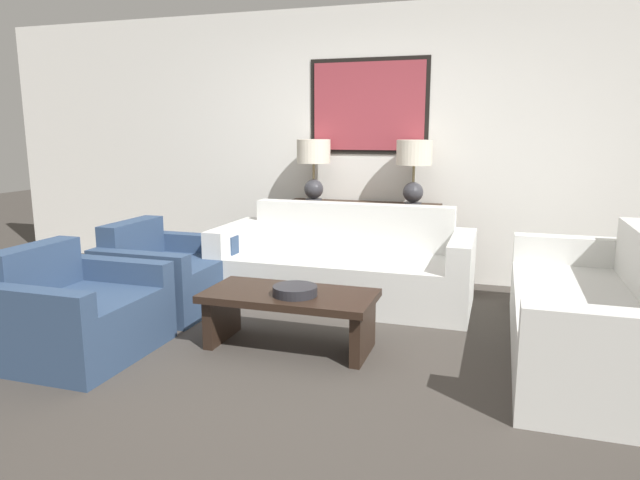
{
  "coord_description": "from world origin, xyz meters",
  "views": [
    {
      "loc": [
        1.28,
        -3.28,
        1.48
      ],
      "look_at": [
        -0.01,
        0.78,
        0.65
      ],
      "focal_mm": 32.0,
      "sensor_mm": 36.0,
      "label": 1
    }
  ],
  "objects_px": {
    "console_table": "(361,242)",
    "coffee_table": "(290,307)",
    "table_lamp_left": "(314,160)",
    "armchair_near_back_wall": "(165,277)",
    "armchair_near_camera": "(76,316)",
    "couch_by_side": "(597,318)",
    "couch_by_back_wall": "(343,269)",
    "table_lamp_right": "(414,162)",
    "decorative_bowl": "(295,291)"
  },
  "relations": [
    {
      "from": "table_lamp_left",
      "to": "armchair_near_camera",
      "type": "xyz_separation_m",
      "value": [
        -0.87,
        -2.4,
        -0.92
      ]
    },
    {
      "from": "console_table",
      "to": "decorative_bowl",
      "type": "height_order",
      "value": "console_table"
    },
    {
      "from": "couch_by_side",
      "to": "table_lamp_left",
      "type": "bearing_deg",
      "value": 149.01
    },
    {
      "from": "table_lamp_left",
      "to": "couch_by_side",
      "type": "distance_m",
      "value": 2.95
    },
    {
      "from": "couch_by_side",
      "to": "decorative_bowl",
      "type": "height_order",
      "value": "couch_by_side"
    },
    {
      "from": "table_lamp_left",
      "to": "couch_by_side",
      "type": "height_order",
      "value": "table_lamp_left"
    },
    {
      "from": "console_table",
      "to": "couch_by_side",
      "type": "height_order",
      "value": "couch_by_side"
    },
    {
      "from": "table_lamp_right",
      "to": "armchair_near_camera",
      "type": "height_order",
      "value": "table_lamp_right"
    },
    {
      "from": "table_lamp_left",
      "to": "armchair_near_back_wall",
      "type": "bearing_deg",
      "value": -122.94
    },
    {
      "from": "armchair_near_back_wall",
      "to": "table_lamp_left",
      "type": "bearing_deg",
      "value": 57.06
    },
    {
      "from": "console_table",
      "to": "table_lamp_left",
      "type": "distance_m",
      "value": 0.93
    },
    {
      "from": "couch_by_back_wall",
      "to": "coffee_table",
      "type": "distance_m",
      "value": 1.2
    },
    {
      "from": "table_lamp_right",
      "to": "couch_by_side",
      "type": "relative_size",
      "value": 0.28
    },
    {
      "from": "table_lamp_right",
      "to": "armchair_near_camera",
      "type": "relative_size",
      "value": 0.63
    },
    {
      "from": "console_table",
      "to": "table_lamp_left",
      "type": "relative_size",
      "value": 2.48
    },
    {
      "from": "decorative_bowl",
      "to": "armchair_near_camera",
      "type": "xyz_separation_m",
      "value": [
        -1.37,
        -0.48,
        -0.16
      ]
    },
    {
      "from": "decorative_bowl",
      "to": "armchair_near_camera",
      "type": "height_order",
      "value": "armchair_near_camera"
    },
    {
      "from": "couch_by_back_wall",
      "to": "console_table",
      "type": "bearing_deg",
      "value": 90.0
    },
    {
      "from": "couch_by_back_wall",
      "to": "armchair_near_camera",
      "type": "distance_m",
      "value": 2.2
    },
    {
      "from": "console_table",
      "to": "table_lamp_right",
      "type": "bearing_deg",
      "value": 0.0
    },
    {
      "from": "table_lamp_right",
      "to": "couch_by_side",
      "type": "bearing_deg",
      "value": -45.41
    },
    {
      "from": "table_lamp_right",
      "to": "coffee_table",
      "type": "height_order",
      "value": "table_lamp_right"
    },
    {
      "from": "coffee_table",
      "to": "couch_by_back_wall",
      "type": "bearing_deg",
      "value": 87.74
    },
    {
      "from": "table_lamp_right",
      "to": "armchair_near_camera",
      "type": "bearing_deg",
      "value": -127.68
    },
    {
      "from": "coffee_table",
      "to": "armchair_near_camera",
      "type": "relative_size",
      "value": 1.21
    },
    {
      "from": "couch_by_side",
      "to": "decorative_bowl",
      "type": "relative_size",
      "value": 7.38
    },
    {
      "from": "console_table",
      "to": "table_lamp_left",
      "type": "xyz_separation_m",
      "value": [
        -0.49,
        0.0,
        0.79
      ]
    },
    {
      "from": "console_table",
      "to": "armchair_near_back_wall",
      "type": "relative_size",
      "value": 1.57
    },
    {
      "from": "console_table",
      "to": "couch_by_side",
      "type": "xyz_separation_m",
      "value": [
        1.92,
        -1.45,
        -0.11
      ]
    },
    {
      "from": "table_lamp_right",
      "to": "couch_by_side",
      "type": "height_order",
      "value": "table_lamp_right"
    },
    {
      "from": "table_lamp_left",
      "to": "armchair_near_camera",
      "type": "height_order",
      "value": "table_lamp_left"
    },
    {
      "from": "armchair_near_camera",
      "to": "coffee_table",
      "type": "bearing_deg",
      "value": 21.93
    },
    {
      "from": "decorative_bowl",
      "to": "console_table",
      "type": "bearing_deg",
      "value": 90.37
    },
    {
      "from": "couch_by_back_wall",
      "to": "coffee_table",
      "type": "bearing_deg",
      "value": -92.26
    },
    {
      "from": "coffee_table",
      "to": "armchair_near_back_wall",
      "type": "bearing_deg",
      "value": 158.07
    },
    {
      "from": "coffee_table",
      "to": "table_lamp_right",
      "type": "bearing_deg",
      "value": 73.91
    },
    {
      "from": "table_lamp_left",
      "to": "table_lamp_right",
      "type": "height_order",
      "value": "same"
    },
    {
      "from": "console_table",
      "to": "armchair_near_camera",
      "type": "distance_m",
      "value": 2.76
    },
    {
      "from": "console_table",
      "to": "coffee_table",
      "type": "xyz_separation_m",
      "value": [
        -0.05,
        -1.87,
        -0.1
      ]
    },
    {
      "from": "console_table",
      "to": "coffee_table",
      "type": "distance_m",
      "value": 1.87
    },
    {
      "from": "console_table",
      "to": "couch_by_back_wall",
      "type": "distance_m",
      "value": 0.68
    },
    {
      "from": "couch_by_back_wall",
      "to": "armchair_near_back_wall",
      "type": "height_order",
      "value": "couch_by_back_wall"
    },
    {
      "from": "armchair_near_back_wall",
      "to": "armchair_near_camera",
      "type": "relative_size",
      "value": 1.0
    },
    {
      "from": "table_lamp_right",
      "to": "armchair_near_back_wall",
      "type": "bearing_deg",
      "value": -144.09
    },
    {
      "from": "table_lamp_right",
      "to": "couch_by_side",
      "type": "xyz_separation_m",
      "value": [
        1.43,
        -1.45,
        -0.9
      ]
    },
    {
      "from": "couch_by_side",
      "to": "table_lamp_right",
      "type": "bearing_deg",
      "value": 134.59
    },
    {
      "from": "console_table",
      "to": "table_lamp_right",
      "type": "relative_size",
      "value": 2.48
    },
    {
      "from": "coffee_table",
      "to": "decorative_bowl",
      "type": "relative_size",
      "value": 3.89
    },
    {
      "from": "couch_by_side",
      "to": "coffee_table",
      "type": "distance_m",
      "value": 2.01
    },
    {
      "from": "console_table",
      "to": "armchair_near_camera",
      "type": "xyz_separation_m",
      "value": [
        -1.36,
        -2.4,
        -0.13
      ]
    }
  ]
}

